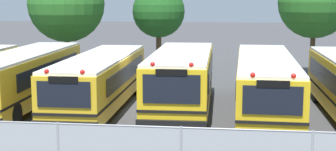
% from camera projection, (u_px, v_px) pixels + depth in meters
% --- Properties ---
extents(ground_plane, '(160.00, 160.00, 0.00)m').
position_uv_depth(ground_plane, '(141.00, 109.00, 22.84)').
color(ground_plane, '#424244').
extents(school_bus_1, '(2.61, 10.57, 2.70)m').
position_uv_depth(school_bus_1, '(25.00, 77.00, 23.27)').
color(school_bus_1, yellow).
rests_on(school_bus_1, ground_plane).
extents(school_bus_2, '(2.60, 10.85, 2.56)m').
position_uv_depth(school_bus_2, '(100.00, 79.00, 22.89)').
color(school_bus_2, yellow).
rests_on(school_bus_2, ground_plane).
extents(school_bus_3, '(2.76, 9.59, 2.80)m').
position_uv_depth(school_bus_3, '(182.00, 78.00, 22.41)').
color(school_bus_3, yellow).
rests_on(school_bus_3, ground_plane).
extents(school_bus_4, '(2.73, 11.64, 2.62)m').
position_uv_depth(school_bus_4, '(265.00, 82.00, 22.03)').
color(school_bus_4, yellow).
rests_on(school_bus_4, ground_plane).
extents(tree_1, '(4.97, 4.97, 7.15)m').
position_uv_depth(tree_1, '(67.00, 2.00, 32.12)').
color(tree_1, '#4C3823').
rests_on(tree_1, ground_plane).
extents(tree_2, '(3.48, 3.48, 5.90)m').
position_uv_depth(tree_2, '(160.00, 11.00, 32.93)').
color(tree_2, '#4C3823').
rests_on(tree_2, ground_plane).
extents(tree_3, '(4.55, 4.55, 7.06)m').
position_uv_depth(tree_3, '(315.00, 0.00, 31.03)').
color(tree_3, '#4C3823').
rests_on(tree_3, ground_plane).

